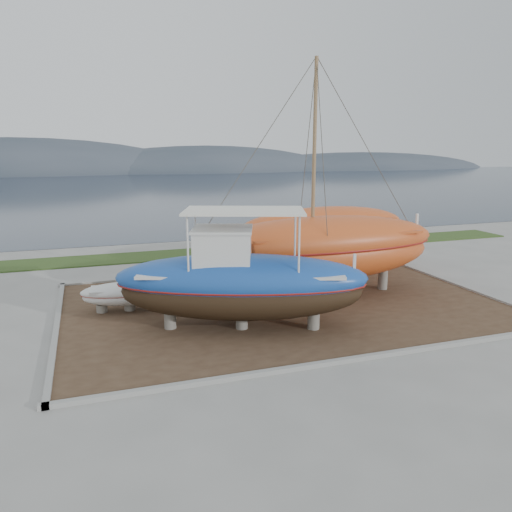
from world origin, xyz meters
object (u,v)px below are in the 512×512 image
object	(u,v)px
blue_caique	(241,270)
orange_bare_hull	(324,239)
orange_sailboat	(325,182)
white_dinghy	(129,297)

from	to	relation	value
blue_caique	orange_bare_hull	xyz separation A→B (m)	(7.10, 7.56, -0.56)
blue_caique	orange_sailboat	xyz separation A→B (m)	(4.72, 2.89, 2.89)
orange_sailboat	orange_bare_hull	size ratio (longest dim) A/B	1.09
orange_sailboat	orange_bare_hull	world-z (taller)	orange_sailboat
white_dinghy	orange_bare_hull	bearing A→B (deg)	25.52
white_dinghy	orange_bare_hull	xyz separation A→B (m)	(10.84, 4.02, 1.08)
blue_caique	orange_bare_hull	distance (m)	10.38
white_dinghy	orange_sailboat	distance (m)	9.62
blue_caique	orange_sailboat	bearing A→B (deg)	50.87
blue_caique	white_dinghy	size ratio (longest dim) A/B	2.41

